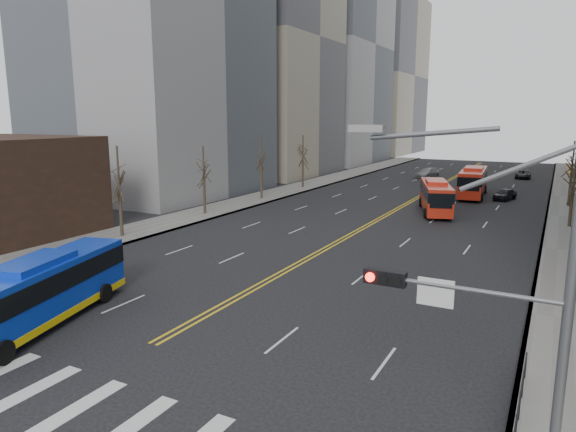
# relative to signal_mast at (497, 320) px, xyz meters

# --- Properties ---
(ground) EXTENTS (220.00, 220.00, 0.00)m
(ground) POSITION_rel_signal_mast_xyz_m (-13.77, -2.00, -4.86)
(ground) COLOR black
(sidewalk_left) EXTENTS (5.00, 130.00, 0.15)m
(sidewalk_left) POSITION_rel_signal_mast_xyz_m (-30.27, 43.00, -4.78)
(sidewalk_left) COLOR slate
(sidewalk_left) RESTS_ON ground
(crosswalk) EXTENTS (26.70, 4.00, 0.01)m
(crosswalk) POSITION_rel_signal_mast_xyz_m (-13.77, -2.00, -4.85)
(crosswalk) COLOR silver
(crosswalk) RESTS_ON ground
(centerline) EXTENTS (0.55, 100.00, 0.01)m
(centerline) POSITION_rel_signal_mast_xyz_m (-13.77, 53.00, -4.85)
(centerline) COLOR gold
(centerline) RESTS_ON ground
(office_towers) EXTENTS (83.00, 134.00, 58.00)m
(office_towers) POSITION_rel_signal_mast_xyz_m (-13.64, 66.51, 19.07)
(office_towers) COLOR gray
(office_towers) RESTS_ON ground
(signal_mast) EXTENTS (5.37, 0.37, 9.39)m
(signal_mast) POSITION_rel_signal_mast_xyz_m (0.00, 0.00, 0.00)
(signal_mast) COLOR slate
(signal_mast) RESTS_ON ground
(pedestrian_railing) EXTENTS (0.06, 6.06, 1.02)m
(pedestrian_railing) POSITION_rel_signal_mast_xyz_m (0.53, 4.00, -4.03)
(pedestrian_railing) COLOR black
(pedestrian_railing) RESTS_ON sidewalk_right
(street_trees) EXTENTS (35.20, 47.20, 7.60)m
(street_trees) POSITION_rel_signal_mast_xyz_m (-20.94, 32.55, 0.02)
(street_trees) COLOR #31271E
(street_trees) RESTS_ON ground
(blue_bus) EXTENTS (5.20, 11.32, 3.25)m
(blue_bus) POSITION_rel_signal_mast_xyz_m (-19.70, 2.00, -3.15)
(blue_bus) COLOR #0D34C3
(blue_bus) RESTS_ON ground
(red_bus_near) EXTENTS (5.41, 10.63, 3.31)m
(red_bus_near) POSITION_rel_signal_mast_xyz_m (-9.83, 40.01, -3.01)
(red_bus_near) COLOR red
(red_bus_near) RESTS_ON ground
(red_bus_far) EXTENTS (3.48, 11.58, 3.61)m
(red_bus_far) POSITION_rel_signal_mast_xyz_m (-8.13, 53.08, -2.85)
(red_bus_far) COLOR red
(red_bus_far) RESTS_ON ground
(car_white) EXTENTS (3.07, 4.69, 1.46)m
(car_white) POSITION_rel_signal_mast_xyz_m (-23.67, 4.78, -4.13)
(car_white) COLOR white
(car_white) RESTS_ON ground
(car_dark_mid) EXTENTS (2.67, 4.27, 1.36)m
(car_dark_mid) POSITION_rel_signal_mast_xyz_m (-4.31, 51.98, -4.18)
(car_dark_mid) COLOR black
(car_dark_mid) RESTS_ON ground
(car_silver) EXTENTS (3.55, 5.60, 1.51)m
(car_silver) POSITION_rel_signal_mast_xyz_m (-17.57, 70.26, -4.10)
(car_silver) COLOR gray
(car_silver) RESTS_ON ground
(car_dark_far) EXTENTS (2.18, 4.66, 1.29)m
(car_dark_far) POSITION_rel_signal_mast_xyz_m (-3.92, 76.36, -4.21)
(car_dark_far) COLOR black
(car_dark_far) RESTS_ON ground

